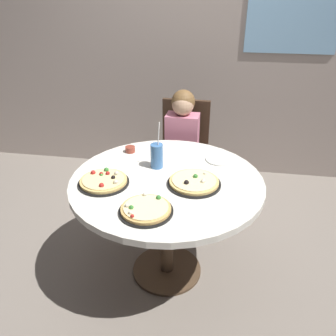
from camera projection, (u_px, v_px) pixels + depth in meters
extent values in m
plane|color=slate|center=(167.00, 270.00, 2.49)|extent=(8.00, 8.00, 0.00)
cube|color=#A8998E|center=(195.00, 25.00, 3.25)|extent=(5.20, 0.12, 2.90)
cube|color=#8CBFE5|center=(294.00, 16.00, 3.02)|extent=(0.80, 0.02, 0.63)
cylinder|color=silver|center=(167.00, 182.00, 2.15)|extent=(1.18, 1.18, 0.04)
cylinder|color=#4C3826|center=(167.00, 229.00, 2.32)|extent=(0.09, 0.09, 0.69)
cylinder|color=#4C3826|center=(167.00, 269.00, 2.49)|extent=(0.48, 0.48, 0.02)
cube|color=#382619|center=(182.00, 165.00, 2.98)|extent=(0.41, 0.41, 0.04)
cube|color=#382619|center=(186.00, 129.00, 3.02)|extent=(0.40, 0.05, 0.52)
cylinder|color=#382619|center=(158.00, 196.00, 2.97)|extent=(0.04, 0.04, 0.41)
cylinder|color=#382619|center=(198.00, 200.00, 2.91)|extent=(0.04, 0.04, 0.41)
cylinder|color=#382619|center=(166.00, 177.00, 3.27)|extent=(0.04, 0.04, 0.41)
cylinder|color=#382619|center=(203.00, 180.00, 3.21)|extent=(0.04, 0.04, 0.41)
cube|color=#3F4766|center=(179.00, 196.00, 2.94)|extent=(0.25, 0.33, 0.45)
cube|color=#CC728C|center=(182.00, 140.00, 2.85)|extent=(0.27, 0.17, 0.44)
sphere|color=tan|center=(183.00, 105.00, 2.71)|extent=(0.17, 0.17, 0.17)
sphere|color=brown|center=(183.00, 102.00, 2.72)|extent=(0.18, 0.18, 0.18)
cylinder|color=black|center=(104.00, 183.00, 2.09)|extent=(0.30, 0.30, 0.01)
cylinder|color=#D8B266|center=(104.00, 181.00, 2.08)|extent=(0.28, 0.28, 0.02)
cylinder|color=beige|center=(103.00, 179.00, 2.08)|extent=(0.25, 0.25, 0.01)
sphere|color=black|center=(113.00, 177.00, 2.08)|extent=(0.03, 0.03, 0.03)
sphere|color=beige|center=(116.00, 182.00, 2.03)|extent=(0.03, 0.03, 0.03)
sphere|color=#387F33|center=(106.00, 170.00, 2.16)|extent=(0.03, 0.03, 0.03)
sphere|color=beige|center=(117.00, 173.00, 2.12)|extent=(0.03, 0.03, 0.03)
sphere|color=#B2231E|center=(102.00, 185.00, 2.00)|extent=(0.03, 0.03, 0.03)
sphere|color=#B2231E|center=(101.00, 174.00, 2.12)|extent=(0.03, 0.03, 0.03)
sphere|color=#387F33|center=(101.00, 175.00, 2.11)|extent=(0.02, 0.02, 0.02)
sphere|color=#B2231E|center=(108.00, 173.00, 2.12)|extent=(0.03, 0.03, 0.03)
sphere|color=#B2231E|center=(93.00, 173.00, 2.13)|extent=(0.03, 0.03, 0.03)
cylinder|color=black|center=(194.00, 184.00, 2.08)|extent=(0.32, 0.32, 0.01)
cylinder|color=#D8B266|center=(194.00, 182.00, 2.07)|extent=(0.29, 0.29, 0.02)
cylinder|color=beige|center=(194.00, 180.00, 2.07)|extent=(0.26, 0.26, 0.01)
sphere|color=beige|center=(205.00, 173.00, 2.12)|extent=(0.02, 0.02, 0.02)
sphere|color=beige|center=(204.00, 181.00, 2.04)|extent=(0.03, 0.03, 0.03)
sphere|color=black|center=(187.00, 182.00, 2.02)|extent=(0.03, 0.03, 0.03)
sphere|color=beige|center=(203.00, 182.00, 2.04)|extent=(0.02, 0.02, 0.02)
sphere|color=#387F33|center=(195.00, 176.00, 2.09)|extent=(0.03, 0.03, 0.03)
cylinder|color=black|center=(146.00, 211.00, 1.83)|extent=(0.29, 0.29, 0.01)
cylinder|color=tan|center=(146.00, 209.00, 1.83)|extent=(0.26, 0.26, 0.02)
cylinder|color=beige|center=(146.00, 207.00, 1.82)|extent=(0.24, 0.24, 0.01)
sphere|color=beige|center=(145.00, 195.00, 1.91)|extent=(0.02, 0.02, 0.02)
sphere|color=beige|center=(127.00, 206.00, 1.82)|extent=(0.03, 0.03, 0.03)
sphere|color=#B2231E|center=(132.00, 216.00, 1.74)|extent=(0.02, 0.02, 0.02)
sphere|color=#387F33|center=(131.00, 207.00, 1.80)|extent=(0.02, 0.02, 0.02)
sphere|color=#387F33|center=(159.00, 198.00, 1.88)|extent=(0.03, 0.03, 0.03)
sphere|color=beige|center=(130.00, 213.00, 1.76)|extent=(0.02, 0.02, 0.02)
cylinder|color=#3F72B2|center=(157.00, 156.00, 2.24)|extent=(0.08, 0.08, 0.16)
cylinder|color=white|center=(158.00, 139.00, 2.18)|extent=(0.02, 0.02, 0.22)
cylinder|color=brown|center=(130.00, 149.00, 2.47)|extent=(0.07, 0.07, 0.04)
cylinder|color=white|center=(219.00, 160.00, 2.36)|extent=(0.18, 0.18, 0.01)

